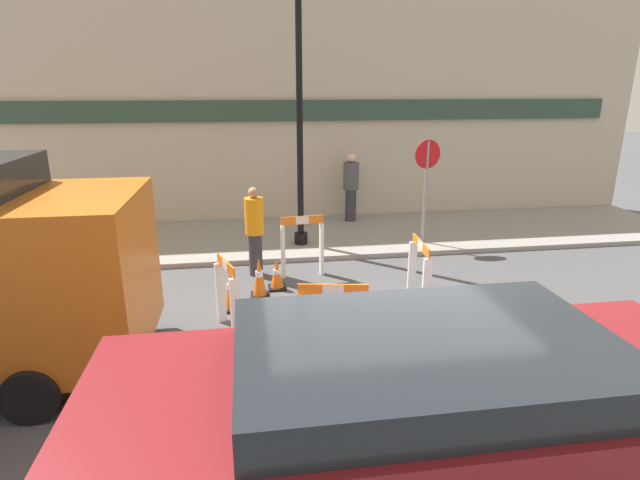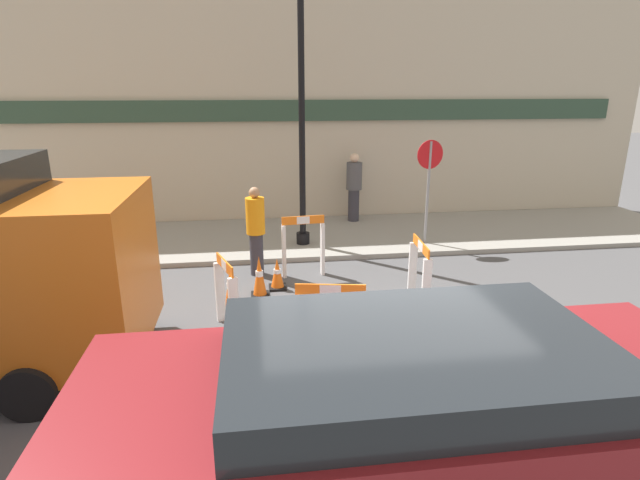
{
  "view_description": "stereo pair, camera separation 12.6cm",
  "coord_description": "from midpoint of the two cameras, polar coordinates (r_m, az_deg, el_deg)",
  "views": [
    {
      "loc": [
        -1.39,
        -4.84,
        3.37
      ],
      "look_at": [
        -0.24,
        2.73,
        1.0
      ],
      "focal_mm": 28.0,
      "sensor_mm": 36.0,
      "label": 1
    },
    {
      "loc": [
        -1.27,
        -4.86,
        3.37
      ],
      "look_at": [
        -0.24,
        2.73,
        1.0
      ],
      "focal_mm": 28.0,
      "sensor_mm": 36.0,
      "label": 2
    }
  ],
  "objects": [
    {
      "name": "barricade_2",
      "position": [
        7.2,
        -11.03,
        -6.1
      ],
      "size": [
        0.37,
        0.73,
        1.07
      ],
      "rotation": [
        0.0,
        0.0,
        5.05
      ],
      "color": "white",
      "rests_on": "ground_plane"
    },
    {
      "name": "traffic_cone_2",
      "position": [
        8.65,
        -5.37,
        -3.94
      ],
      "size": [
        0.3,
        0.3,
        0.55
      ],
      "color": "black",
      "rests_on": "ground_plane"
    },
    {
      "name": "traffic_cone_0",
      "position": [
        6.6,
        9.11,
        -11.6
      ],
      "size": [
        0.3,
        0.3,
        0.45
      ],
      "color": "black",
      "rests_on": "ground_plane"
    },
    {
      "name": "ground_plane",
      "position": [
        6.06,
        5.8,
        -16.73
      ],
      "size": [
        60.0,
        60.0,
        0.0
      ],
      "primitive_type": "plane",
      "color": "#4C4C4F"
    },
    {
      "name": "parked_car_1",
      "position": [
        3.82,
        10.32,
        -21.26
      ],
      "size": [
        4.54,
        1.9,
        1.8
      ],
      "color": "maroon",
      "rests_on": "ground_plane"
    },
    {
      "name": "traffic_cone_3",
      "position": [
        6.51,
        -7.57,
        -11.3
      ],
      "size": [
        0.3,
        0.3,
        0.59
      ],
      "color": "black",
      "rests_on": "ground_plane"
    },
    {
      "name": "barricade_3",
      "position": [
        6.29,
        0.89,
        -9.2
      ],
      "size": [
        0.88,
        0.28,
        1.07
      ],
      "rotation": [
        0.0,
        0.0,
        6.11
      ],
      "color": "white",
      "rests_on": "ground_plane"
    },
    {
      "name": "barricade_1",
      "position": [
        9.1,
        -2.41,
        -0.52
      ],
      "size": [
        0.79,
        0.2,
        1.14
      ],
      "rotation": [
        0.0,
        0.0,
        3.23
      ],
      "color": "white",
      "rests_on": "ground_plane"
    },
    {
      "name": "traffic_cone_1",
      "position": [
        7.92,
        -10.56,
        -5.65
      ],
      "size": [
        0.3,
        0.3,
        0.7
      ],
      "color": "black",
      "rests_on": "ground_plane"
    },
    {
      "name": "barricade_0",
      "position": [
        8.12,
        10.86,
        -3.32
      ],
      "size": [
        0.19,
        0.9,
        1.05
      ],
      "rotation": [
        0.0,
        0.0,
        1.51
      ],
      "color": "white",
      "rests_on": "ground_plane"
    },
    {
      "name": "traffic_cone_4",
      "position": [
        8.34,
        -7.38,
        -4.26
      ],
      "size": [
        0.3,
        0.3,
        0.71
      ],
      "color": "black",
      "rests_on": "ground_plane"
    },
    {
      "name": "storefront_facade",
      "position": [
        12.7,
        -2.71,
        14.38
      ],
      "size": [
        18.0,
        0.22,
        5.5
      ],
      "color": "#BCB29E",
      "rests_on": "ground_plane"
    },
    {
      "name": "stop_sign",
      "position": [
        10.81,
        11.74,
        7.32
      ],
      "size": [
        0.59,
        0.14,
        2.21
      ],
      "rotation": [
        0.0,
        0.0,
        3.35
      ],
      "color": "gray",
      "rests_on": "sidewalk_slab"
    },
    {
      "name": "sidewalk_slab",
      "position": [
        11.52,
        -1.65,
        0.42
      ],
      "size": [
        18.0,
        3.19,
        0.1
      ],
      "color": "gray",
      "rests_on": "ground_plane"
    },
    {
      "name": "streetlamp_post",
      "position": [
        10.34,
        -2.79,
        19.59
      ],
      "size": [
        0.44,
        0.44,
        5.82
      ],
      "color": "black",
      "rests_on": "sidewalk_slab"
    },
    {
      "name": "person_pedestrian",
      "position": [
        12.52,
        3.26,
        6.27
      ],
      "size": [
        0.47,
        0.47,
        1.7
      ],
      "rotation": [
        0.0,
        0.0,
        2.9
      ],
      "color": "#33333D",
      "rests_on": "sidewalk_slab"
    },
    {
      "name": "person_worker",
      "position": [
        9.15,
        -7.87,
        1.27
      ],
      "size": [
        0.47,
        0.47,
        1.65
      ],
      "rotation": [
        0.0,
        0.0,
        -1.04
      ],
      "color": "#33333D",
      "rests_on": "ground_plane"
    }
  ]
}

